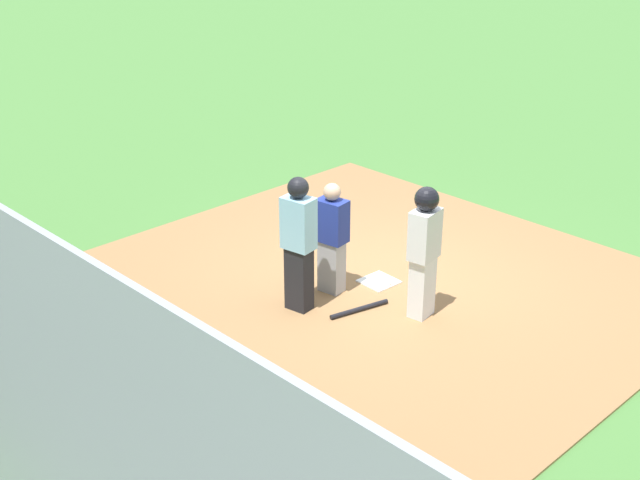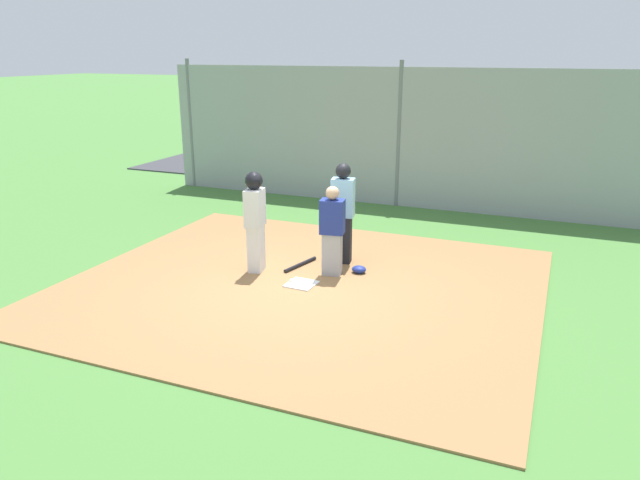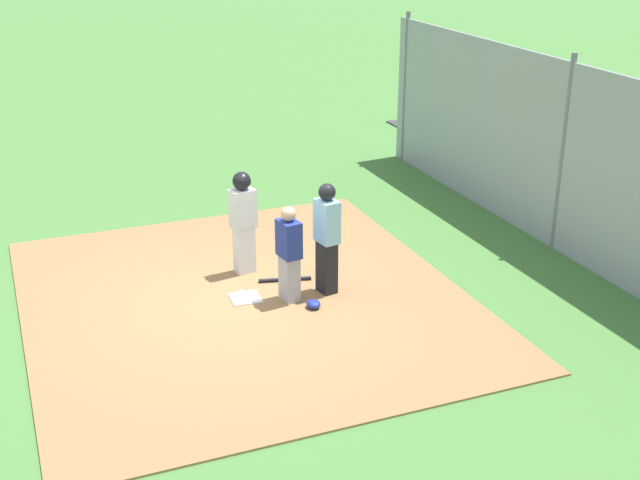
{
  "view_description": "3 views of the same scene",
  "coord_description": "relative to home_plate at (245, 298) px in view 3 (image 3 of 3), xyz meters",
  "views": [
    {
      "loc": [
        6.64,
        -7.59,
        5.2
      ],
      "look_at": [
        -0.03,
        -1.06,
        0.97
      ],
      "focal_mm": 47.82,
      "sensor_mm": 36.0,
      "label": 1
    },
    {
      "loc": [
        -3.59,
        7.95,
        3.55
      ],
      "look_at": [
        -0.22,
        -0.23,
        0.73
      ],
      "focal_mm": 33.43,
      "sensor_mm": 36.0,
      "label": 2
    },
    {
      "loc": [
        -10.91,
        3.16,
        5.59
      ],
      "look_at": [
        0.01,
        -1.22,
        0.79
      ],
      "focal_mm": 46.89,
      "sensor_mm": 36.0,
      "label": 3
    }
  ],
  "objects": [
    {
      "name": "catcher_mask",
      "position": [
        -0.67,
        -0.84,
        0.05
      ],
      "size": [
        0.24,
        0.2,
        0.12
      ],
      "primitive_type": "ellipsoid",
      "color": "navy",
      "rests_on": "dirt_infield"
    },
    {
      "name": "baseball",
      "position": [
        0.17,
        -0.0,
        0.03
      ],
      "size": [
        0.07,
        0.07,
        0.07
      ],
      "primitive_type": "sphere",
      "color": "white",
      "rests_on": "dirt_infield"
    },
    {
      "name": "umpire",
      "position": [
        -0.23,
        -1.23,
        0.9
      ],
      "size": [
        0.42,
        0.32,
        1.74
      ],
      "rotation": [
        0.0,
        0.0,
        1.74
      ],
      "color": "black",
      "rests_on": "dirt_infield"
    },
    {
      "name": "dirt_infield",
      "position": [
        0.0,
        0.0,
        -0.03
      ],
      "size": [
        7.2,
        6.4,
        0.03
      ],
      "primitive_type": "cube",
      "color": "olive",
      "rests_on": "ground_plane"
    },
    {
      "name": "runner",
      "position": [
        0.95,
        -0.29,
        0.95
      ],
      "size": [
        0.32,
        0.42,
        1.68
      ],
      "rotation": [
        0.0,
        0.0,
        3.3
      ],
      "color": "silver",
      "rests_on": "dirt_infield"
    },
    {
      "name": "home_plate",
      "position": [
        0.0,
        0.0,
        0.0
      ],
      "size": [
        0.46,
        0.46,
        0.02
      ],
      "primitive_type": "cube",
      "rotation": [
        0.0,
        0.0,
        -0.06
      ],
      "color": "white",
      "rests_on": "dirt_infield"
    },
    {
      "name": "ground_plane",
      "position": [
        0.0,
        0.0,
        -0.04
      ],
      "size": [
        140.0,
        140.0,
        0.0
      ],
      "primitive_type": "plane",
      "color": "#477A38"
    },
    {
      "name": "catcher",
      "position": [
        -0.28,
        -0.61,
        0.75
      ],
      "size": [
        0.41,
        0.31,
        1.48
      ],
      "rotation": [
        0.0,
        0.0,
        1.72
      ],
      "color": "#9E9EA3",
      "rests_on": "dirt_infield"
    },
    {
      "name": "baseball_bat",
      "position": [
        0.36,
        -0.76,
        0.02
      ],
      "size": [
        0.26,
        0.82,
        0.06
      ],
      "primitive_type": "cylinder",
      "rotation": [
        0.0,
        1.57,
        4.47
      ],
      "color": "black",
      "rests_on": "dirt_infield"
    },
    {
      "name": "backstop_fence",
      "position": [
        0.0,
        -5.57,
        1.56
      ],
      "size": [
        12.0,
        0.1,
        3.35
      ],
      "color": "#93999E",
      "rests_on": "ground_plane"
    }
  ]
}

